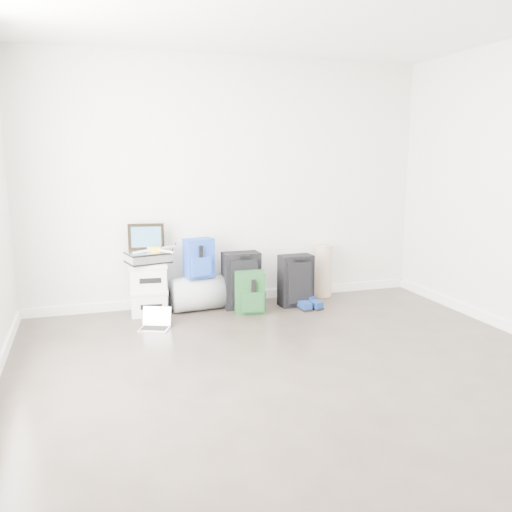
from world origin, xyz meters
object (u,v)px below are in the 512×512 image
object	(u,v)px
briefcase	(148,257)
carry_on	(296,281)
duffel_bag	(199,293)
boxes_stack	(149,289)
large_suitcase	(241,280)
laptop	(155,323)

from	to	relation	value
briefcase	carry_on	world-z (taller)	briefcase
briefcase	duffel_bag	world-z (taller)	briefcase
boxes_stack	briefcase	world-z (taller)	briefcase
boxes_stack	duffel_bag	size ratio (longest dim) A/B	0.93
large_suitcase	laptop	size ratio (longest dim) A/B	1.83
laptop	boxes_stack	bearing A→B (deg)	113.29
large_suitcase	laptop	xyz separation A→B (m)	(-1.00, -0.44, -0.26)
laptop	duffel_bag	bearing A→B (deg)	66.38
briefcase	duffel_bag	xyz separation A→B (m)	(0.53, 0.00, -0.43)
briefcase	laptop	size ratio (longest dim) A/B	1.24
duffel_bag	briefcase	bearing A→B (deg)	174.82
carry_on	briefcase	bearing A→B (deg)	172.20
duffel_bag	carry_on	size ratio (longest dim) A/B	1.04
briefcase	carry_on	bearing A→B (deg)	-18.72
large_suitcase	duffel_bag	bearing A→B (deg)	172.38
boxes_stack	large_suitcase	world-z (taller)	large_suitcase
large_suitcase	laptop	bearing A→B (deg)	-156.91
laptop	large_suitcase	bearing A→B (deg)	47.50
laptop	briefcase	bearing A→B (deg)	113.29
boxes_stack	laptop	xyz separation A→B (m)	(-0.00, -0.49, -0.23)
boxes_stack	briefcase	xyz separation A→B (m)	(0.00, 0.00, 0.33)
duffel_bag	laptop	distance (m)	0.74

